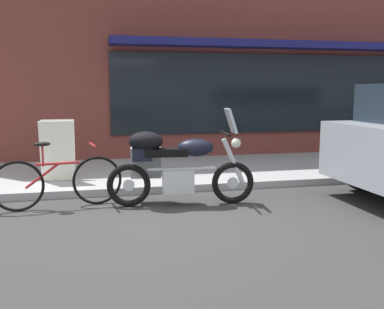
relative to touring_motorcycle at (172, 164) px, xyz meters
name	(u,v)px	position (x,y,z in m)	size (l,w,h in m)	color
ground_plane	(149,217)	(-0.40, -0.57, -0.60)	(80.00, 80.00, 0.00)	#353535
touring_motorcycle	(172,164)	(0.00, 0.00, 0.00)	(2.11, 0.81, 1.39)	black
parked_bicycle	(58,181)	(-1.58, 0.17, -0.21)	(1.76, 0.48, 0.94)	black
sandwich_board_sign	(58,150)	(-1.67, 1.53, 0.04)	(0.55, 0.43, 1.02)	silver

